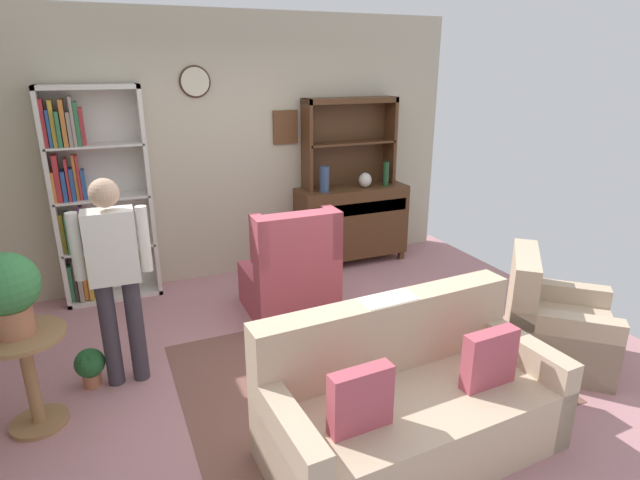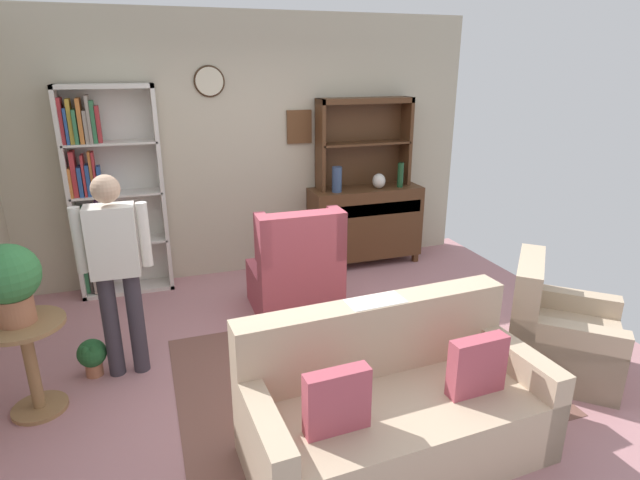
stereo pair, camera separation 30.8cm
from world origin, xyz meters
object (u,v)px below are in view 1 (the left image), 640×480
at_px(person_reading, 114,269).
at_px(book_stack, 342,326).
at_px(armchair_floral, 552,327).
at_px(coffee_table, 363,338).
at_px(couch_floral, 408,403).
at_px(vase_round, 365,180).
at_px(vase_tall, 324,179).
at_px(bookshelf, 92,197).
at_px(sideboard, 352,221).
at_px(potted_plant_small, 90,365).
at_px(wingback_chair, 291,277).
at_px(sideboard_hutch, 349,130).
at_px(plant_stand, 29,370).
at_px(potted_plant_large, 5,288).
at_px(bottle_wine, 386,174).

distance_m(person_reading, book_stack, 1.68).
xyz_separation_m(armchair_floral, coffee_table, (-1.52, 0.35, 0.06)).
height_order(couch_floral, book_stack, couch_floral).
bearing_deg(vase_round, vase_tall, -178.51).
distance_m(bookshelf, sideboard, 2.83).
xyz_separation_m(sideboard, vase_tall, (-0.39, -0.08, 0.55)).
bearing_deg(bookshelf, potted_plant_small, -95.54).
bearing_deg(wingback_chair, couch_floral, -89.37).
distance_m(couch_floral, armchair_floral, 1.66).
relative_size(vase_round, armchair_floral, 0.16).
xyz_separation_m(vase_tall, wingback_chair, (-0.76, -0.93, -0.68)).
distance_m(sideboard_hutch, vase_round, 0.60).
relative_size(armchair_floral, potted_plant_small, 3.61).
bearing_deg(potted_plant_small, coffee_table, -21.02).
height_order(plant_stand, book_stack, plant_stand).
xyz_separation_m(armchair_floral, book_stack, (-1.66, 0.42, 0.16)).
xyz_separation_m(couch_floral, wingback_chair, (-0.02, 1.98, 0.07)).
xyz_separation_m(sideboard_hutch, wingback_chair, (-1.15, -1.12, -1.18)).
relative_size(couch_floral, potted_plant_large, 3.43).
distance_m(sideboard, bottle_wine, 0.68).
distance_m(wingback_chair, potted_plant_large, 2.37).
bearing_deg(sideboard, wingback_chair, -138.57).
bearing_deg(coffee_table, sideboard_hutch, 66.16).
bearing_deg(coffee_table, potted_plant_small, 158.98).
bearing_deg(plant_stand, book_stack, -9.25).
xyz_separation_m(sideboard_hutch, person_reading, (-2.67, -1.66, -0.65)).
xyz_separation_m(wingback_chair, coffee_table, (0.11, -1.23, -0.03)).
bearing_deg(wingback_chair, vase_round, 36.52).
height_order(bottle_wine, potted_plant_small, bottle_wine).
bearing_deg(person_reading, potted_plant_large, -155.63).
xyz_separation_m(sideboard_hutch, vase_round, (0.13, -0.18, -0.55)).
xyz_separation_m(vase_round, person_reading, (-2.80, -1.48, -0.10)).
distance_m(couch_floral, wingback_chair, 1.98).
bearing_deg(potted_plant_small, plant_stand, -135.59).
relative_size(couch_floral, armchair_floral, 1.70).
bearing_deg(vase_tall, armchair_floral, -70.93).
bearing_deg(wingback_chair, vase_tall, 50.90).
height_order(sideboard, sideboard_hutch, sideboard_hutch).
bearing_deg(vase_tall, potted_plant_large, -148.90).
distance_m(sideboard_hutch, couch_floral, 3.53).
xyz_separation_m(vase_round, book_stack, (-1.31, -2.11, -0.55)).
relative_size(couch_floral, book_stack, 8.79).
bearing_deg(coffee_table, wingback_chair, 95.10).
bearing_deg(sideboard_hutch, plant_stand, -149.07).
relative_size(sideboard, potted_plant_large, 2.42).
distance_m(bookshelf, book_stack, 2.83).
bearing_deg(vase_tall, plant_stand, -148.43).
bearing_deg(plant_stand, potted_plant_small, 44.41).
height_order(sideboard_hutch, plant_stand, sideboard_hutch).
xyz_separation_m(vase_round, couch_floral, (-1.26, -2.93, -0.69)).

